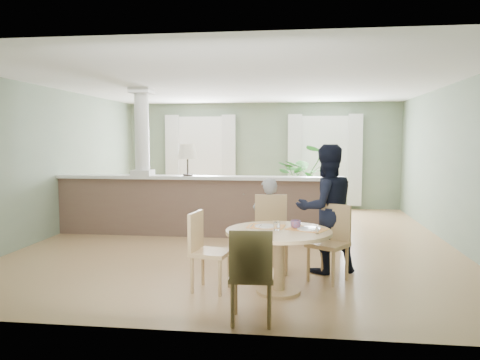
# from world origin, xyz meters

# --- Properties ---
(ground) EXTENTS (8.00, 8.00, 0.00)m
(ground) POSITION_xyz_m (0.00, 0.00, 0.00)
(ground) COLOR tan
(ground) RESTS_ON ground
(room_shell) EXTENTS (7.02, 8.02, 2.71)m
(room_shell) POSITION_xyz_m (-0.03, 0.63, 1.81)
(room_shell) COLOR gray
(room_shell) RESTS_ON ground
(pony_wall) EXTENTS (5.32, 0.38, 2.70)m
(pony_wall) POSITION_xyz_m (-0.99, 0.20, 0.71)
(pony_wall) COLOR brown
(pony_wall) RESTS_ON ground
(sofa) EXTENTS (3.00, 1.67, 0.83)m
(sofa) POSITION_xyz_m (-0.30, 1.84, 0.41)
(sofa) COLOR #846648
(sofa) RESTS_ON ground
(houseplant) EXTENTS (1.69, 1.53, 1.63)m
(houseplant) POSITION_xyz_m (1.15, 3.09, 0.82)
(houseplant) COLOR #316D2B
(houseplant) RESTS_ON ground
(dining_table) EXTENTS (1.22, 1.22, 0.83)m
(dining_table) POSITION_xyz_m (0.74, -2.79, 0.59)
(dining_table) COLOR tan
(dining_table) RESTS_ON ground
(chair_far_boy) EXTENTS (0.50, 0.50, 1.02)m
(chair_far_boy) POSITION_xyz_m (0.59, -1.86, 0.56)
(chair_far_boy) COLOR tan
(chair_far_boy) RESTS_ON ground
(chair_far_man) EXTENTS (0.59, 0.59, 0.95)m
(chair_far_man) POSITION_xyz_m (1.37, -2.20, 0.52)
(chair_far_man) COLOR tan
(chair_far_man) RESTS_ON ground
(chair_near) EXTENTS (0.45, 0.45, 0.94)m
(chair_near) POSITION_xyz_m (0.52, -3.76, 0.52)
(chair_near) COLOR tan
(chair_near) RESTS_ON ground
(chair_side) EXTENTS (0.48, 0.48, 0.92)m
(chair_side) POSITION_xyz_m (-0.13, -2.80, 0.51)
(chair_side) COLOR tan
(chair_side) RESTS_ON ground
(child_person) EXTENTS (0.46, 0.31, 1.24)m
(child_person) POSITION_xyz_m (0.55, -1.64, 0.62)
(child_person) COLOR gray
(child_person) RESTS_ON ground
(man_person) EXTENTS (1.02, 0.92, 1.71)m
(man_person) POSITION_xyz_m (1.32, -1.85, 0.85)
(man_person) COLOR black
(man_person) RESTS_ON ground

